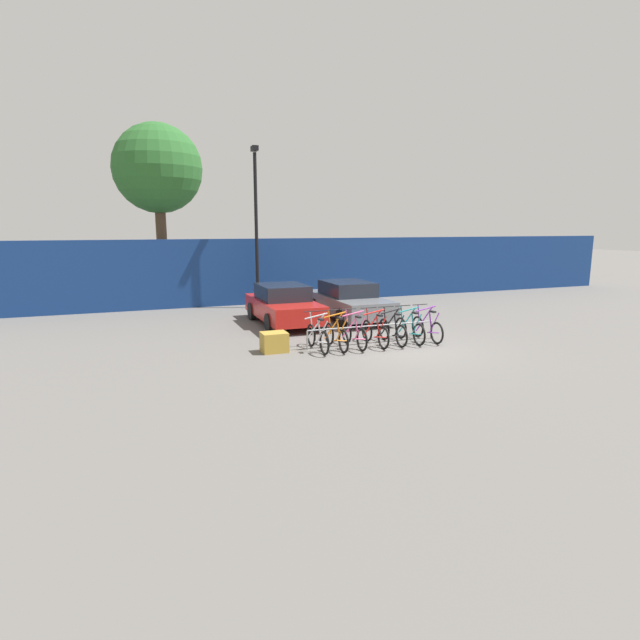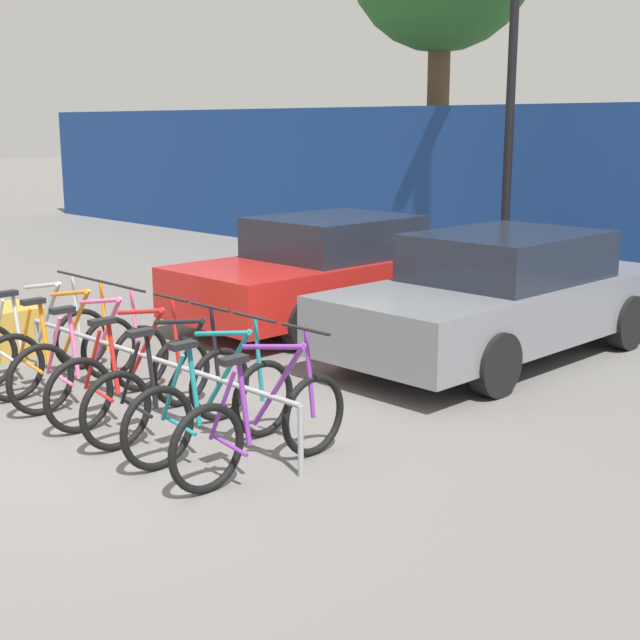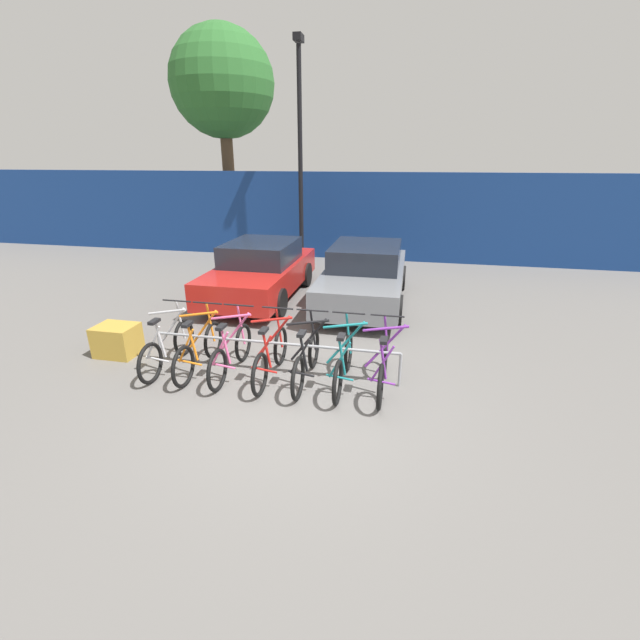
{
  "view_description": "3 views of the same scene",
  "coord_description": "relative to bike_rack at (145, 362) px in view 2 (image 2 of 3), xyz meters",
  "views": [
    {
      "loc": [
        -7.16,
        -12.16,
        3.41
      ],
      "look_at": [
        -1.94,
        1.53,
        0.66
      ],
      "focal_mm": 28.0,
      "sensor_mm": 36.0,
      "label": 1
    },
    {
      "loc": [
        5.96,
        -3.6,
        2.57
      ],
      "look_at": [
        0.77,
        1.5,
        0.97
      ],
      "focal_mm": 50.0,
      "sensor_mm": 36.0,
      "label": 2
    },
    {
      "loc": [
        1.41,
        -5.29,
        3.31
      ],
      "look_at": [
        -0.04,
        1.59,
        0.64
      ],
      "focal_mm": 24.0,
      "sensor_mm": 36.0,
      "label": 3
    }
  ],
  "objects": [
    {
      "name": "cargo_crate",
      "position": [
        -2.95,
        0.13,
        -0.22
      ],
      "size": [
        0.7,
        0.56,
        0.55
      ],
      "primitive_type": "cube",
      "color": "#B28C33",
      "rests_on": "ground"
    },
    {
      "name": "bicycle_teal",
      "position": [
        1.17,
        -0.15,
        -0.11
      ],
      "size": [
        0.68,
        1.71,
        1.05
      ],
      "rotation": [
        0.0,
        0.0,
        0.01
      ],
      "color": "black",
      "rests_on": "ground"
    },
    {
      "name": "bicycle_purple",
      "position": [
        1.78,
        -0.15,
        -0.11
      ],
      "size": [
        0.68,
        1.71,
        1.05
      ],
      "rotation": [
        0.0,
        0.0,
        0.04
      ],
      "color": "black",
      "rests_on": "ground"
    },
    {
      "name": "bicycle_orange",
      "position": [
        -1.22,
        -0.15,
        -0.11
      ],
      "size": [
        0.68,
        1.71,
        1.05
      ],
      "rotation": [
        0.0,
        0.0,
        -0.04
      ],
      "color": "black",
      "rests_on": "ground"
    },
    {
      "name": "bicycle_red",
      "position": [
        0.01,
        -0.15,
        -0.11
      ],
      "size": [
        0.68,
        1.71,
        1.05
      ],
      "rotation": [
        0.0,
        0.0,
        -0.02
      ],
      "color": "black",
      "rests_on": "ground"
    },
    {
      "name": "bicycle_black",
      "position": [
        0.59,
        -0.15,
        -0.11
      ],
      "size": [
        0.68,
        1.71,
        1.05
      ],
      "rotation": [
        0.0,
        0.0,
        0.06
      ],
      "color": "black",
      "rests_on": "ground"
    },
    {
      "name": "lamp_post",
      "position": [
        -1.5,
        7.83,
        3.18
      ],
      "size": [
        0.24,
        0.44,
        6.62
      ],
      "color": "black",
      "rests_on": "ground"
    },
    {
      "name": "bicycle_pink",
      "position": [
        -0.66,
        -0.15,
        -0.11
      ],
      "size": [
        0.68,
        1.71,
        1.05
      ],
      "rotation": [
        0.0,
        0.0,
        -0.06
      ],
      "color": "black",
      "rests_on": "ground"
    },
    {
      "name": "car_grey",
      "position": [
        1.03,
        4.05,
        0.2
      ],
      "size": [
        1.91,
        4.54,
        1.4
      ],
      "color": "slate",
      "rests_on": "ground"
    },
    {
      "name": "bicycle_silver",
      "position": [
        -1.78,
        -0.15,
        -0.11
      ],
      "size": [
        0.68,
        1.71,
        1.05
      ],
      "rotation": [
        0.0,
        0.0,
        0.02
      ],
      "color": "black",
      "rests_on": "ground"
    },
    {
      "name": "ground_plane",
      "position": [
        0.62,
        -0.68,
        -0.49
      ],
      "size": [
        120.0,
        120.0,
        0.0
      ],
      "primitive_type": "plane",
      "color": "#605E5B"
    },
    {
      "name": "car_red",
      "position": [
        -1.55,
        3.9,
        0.2
      ],
      "size": [
        1.91,
        4.27,
        1.4
      ],
      "color": "red",
      "rests_on": "ground"
    },
    {
      "name": "bike_rack",
      "position": [
        0.0,
        0.0,
        0.0
      ],
      "size": [
        4.1,
        0.04,
        0.57
      ],
      "color": "gray",
      "rests_on": "ground"
    }
  ]
}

